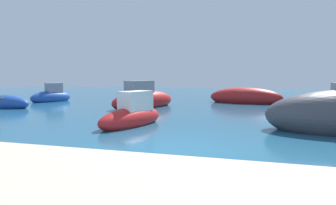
# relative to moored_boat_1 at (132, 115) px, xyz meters

# --- Properties ---
(ground) EXTENTS (80.00, 80.00, 0.00)m
(ground) POSITION_rel_moored_boat_1_xyz_m (2.61, -3.34, -0.42)
(ground) COLOR #1E5170
(moored_boat_1) EXTENTS (2.30, 3.66, 1.67)m
(moored_boat_1) POSITION_rel_moored_boat_1_xyz_m (0.00, 0.00, 0.00)
(moored_boat_1) COLOR #B21E1E
(moored_boat_1) RESTS_ON ground
(moored_boat_2) EXTENTS (5.75, 2.78, 1.55)m
(moored_boat_2) POSITION_rel_moored_boat_1_xyz_m (4.89, 11.09, 0.01)
(moored_boat_2) COLOR #B21E1E
(moored_boat_2) RESTS_ON ground
(moored_boat_3) EXTENTS (3.82, 5.40, 2.11)m
(moored_boat_3) POSITION_rel_moored_boat_1_xyz_m (-1.76, 6.33, 0.09)
(moored_boat_3) COLOR #B21E1E
(moored_boat_3) RESTS_ON ground
(moored_boat_4) EXTENTS (2.60, 3.57, 1.78)m
(moored_boat_4) POSITION_rel_moored_boat_1_xyz_m (-10.56, 8.40, 0.00)
(moored_boat_4) COLOR #1E479E
(moored_boat_4) RESTS_ON ground
(moored_boat_5) EXTENTS (3.70, 1.27, 1.11)m
(moored_boat_5) POSITION_rel_moored_boat_1_xyz_m (-10.55, 3.81, -0.11)
(moored_boat_5) COLOR #1E479E
(moored_boat_5) RESTS_ON ground
(moored_boat_6) EXTENTS (3.51, 1.63, 0.96)m
(moored_boat_6) POSITION_rel_moored_boat_1_xyz_m (-3.49, 12.23, -0.15)
(moored_boat_6) COLOR #197233
(moored_boat_6) RESTS_ON ground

